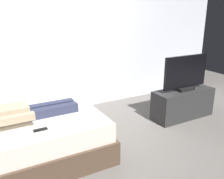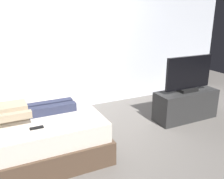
% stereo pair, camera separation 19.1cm
% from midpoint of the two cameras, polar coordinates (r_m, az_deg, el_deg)
% --- Properties ---
extents(ground_plane, '(10.00, 10.00, 0.00)m').
position_cam_midpoint_polar(ground_plane, '(3.55, -3.29, -12.59)').
color(ground_plane, slate).
extents(back_wall, '(6.40, 0.10, 2.80)m').
position_cam_midpoint_polar(back_wall, '(4.58, -6.10, 12.81)').
color(back_wall, silver).
rests_on(back_wall, ground).
extents(bed, '(2.05, 1.58, 0.54)m').
position_cam_midpoint_polar(bed, '(3.42, -19.36, -9.87)').
color(bed, brown).
rests_on(bed, ground).
extents(person, '(1.26, 0.46, 0.18)m').
position_cam_midpoint_polar(person, '(3.20, -19.32, -4.77)').
color(person, tan).
rests_on(person, bed).
extents(remote, '(0.15, 0.04, 0.02)m').
position_cam_midpoint_polar(remote, '(2.88, -15.13, -8.53)').
color(remote, black).
rests_on(remote, bed).
extents(tv_stand, '(1.10, 0.40, 0.50)m').
position_cam_midpoint_polar(tv_stand, '(4.44, 17.75, -3.42)').
color(tv_stand, '#2D2D2D').
rests_on(tv_stand, ground).
extents(tv, '(0.88, 0.20, 0.59)m').
position_cam_midpoint_polar(tv, '(4.28, 18.42, 3.26)').
color(tv, black).
rests_on(tv, tv_stand).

